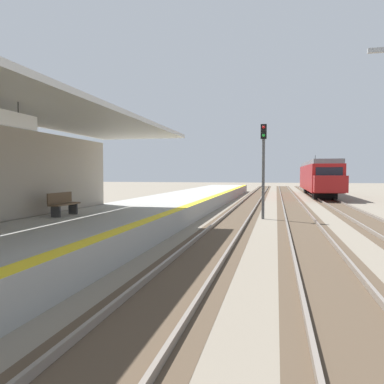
# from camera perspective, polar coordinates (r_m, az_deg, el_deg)

# --- Properties ---
(station_platform) EXTENTS (5.00, 80.00, 0.91)m
(station_platform) POSITION_cam_1_polar(r_m,az_deg,el_deg) (15.15, -13.18, -5.05)
(station_platform) COLOR #999993
(station_platform) RESTS_ON ground
(track_pair_nearest_platform) EXTENTS (2.34, 120.00, 0.16)m
(track_pair_nearest_platform) POSITION_cam_1_polar(r_m,az_deg,el_deg) (17.81, 5.59, -5.13)
(track_pair_nearest_platform) COLOR #4C3D2D
(track_pair_nearest_platform) RESTS_ON ground
(track_pair_middle) EXTENTS (2.34, 120.00, 0.16)m
(track_pair_middle) POSITION_cam_1_polar(r_m,az_deg,el_deg) (17.72, 16.61, -5.27)
(track_pair_middle) COLOR #4C3D2D
(track_pair_middle) RESTS_ON ground
(approaching_train) EXTENTS (2.93, 19.60, 4.76)m
(approaching_train) POSITION_cam_1_polar(r_m,az_deg,el_deg) (44.57, 18.64, 2.23)
(approaching_train) COLOR maroon
(approaching_train) RESTS_ON ground
(rail_signal_post) EXTENTS (0.32, 0.34, 5.20)m
(rail_signal_post) POSITION_cam_1_polar(r_m,az_deg,el_deg) (21.04, 10.78, 4.64)
(rail_signal_post) COLOR #4C4C4C
(rail_signal_post) RESTS_ON ground
(platform_bench) EXTENTS (0.45, 1.60, 0.88)m
(platform_bench) POSITION_cam_1_polar(r_m,az_deg,el_deg) (15.12, -18.98, -1.62)
(platform_bench) COLOR brown
(platform_bench) RESTS_ON station_platform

